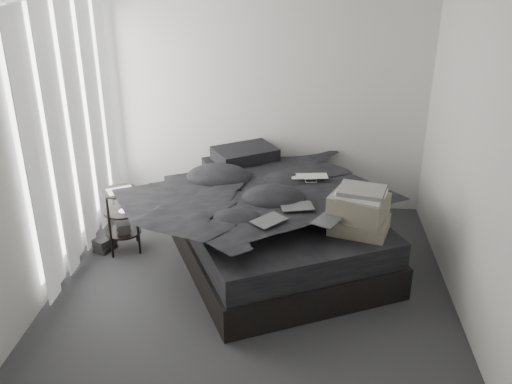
# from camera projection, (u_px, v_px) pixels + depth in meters

# --- Properties ---
(floor) EXTENTS (3.60, 4.20, 0.01)m
(floor) POSITION_uv_depth(u_px,v_px,m) (249.00, 308.00, 4.98)
(floor) COLOR #313133
(floor) RESTS_ON ground
(wall_back) EXTENTS (3.60, 0.01, 2.60)m
(wall_back) POSITION_uv_depth(u_px,v_px,m) (265.00, 99.00, 6.34)
(wall_back) COLOR silver
(wall_back) RESTS_ON ground
(wall_front) EXTENTS (3.60, 0.01, 2.60)m
(wall_front) POSITION_uv_depth(u_px,v_px,m) (203.00, 349.00, 2.53)
(wall_front) COLOR silver
(wall_front) RESTS_ON ground
(wall_left) EXTENTS (0.01, 4.20, 2.60)m
(wall_left) POSITION_uv_depth(u_px,v_px,m) (25.00, 163.00, 4.57)
(wall_left) COLOR silver
(wall_left) RESTS_ON ground
(wall_right) EXTENTS (0.01, 4.20, 2.60)m
(wall_right) POSITION_uv_depth(u_px,v_px,m) (484.00, 178.00, 4.31)
(wall_right) COLOR silver
(wall_right) RESTS_ON ground
(window_left) EXTENTS (0.02, 2.00, 2.30)m
(window_left) POSITION_uv_depth(u_px,v_px,m) (69.00, 123.00, 5.37)
(window_left) COLOR white
(window_left) RESTS_ON wall_left
(curtain_left) EXTENTS (0.06, 2.12, 2.48)m
(curtain_left) POSITION_uv_depth(u_px,v_px,m) (75.00, 131.00, 5.39)
(curtain_left) COLOR white
(curtain_left) RESTS_ON wall_left
(bed) EXTENTS (2.54, 2.81, 0.31)m
(bed) POSITION_uv_depth(u_px,v_px,m) (272.00, 242.00, 5.73)
(bed) COLOR black
(bed) RESTS_ON floor
(mattress) EXTENTS (2.45, 2.72, 0.24)m
(mattress) POSITION_uv_depth(u_px,v_px,m) (272.00, 217.00, 5.61)
(mattress) COLOR black
(mattress) RESTS_ON bed
(duvet) EXTENTS (2.36, 2.49, 0.27)m
(duvet) POSITION_uv_depth(u_px,v_px,m) (275.00, 196.00, 5.46)
(duvet) COLOR black
(duvet) RESTS_ON mattress
(pillow_lower) EXTENTS (0.82, 0.72, 0.16)m
(pillow_lower) POSITION_uv_depth(u_px,v_px,m) (238.00, 167.00, 6.27)
(pillow_lower) COLOR black
(pillow_lower) RESTS_ON mattress
(pillow_upper) EXTENTS (0.78, 0.71, 0.14)m
(pillow_upper) POSITION_uv_depth(u_px,v_px,m) (245.00, 154.00, 6.21)
(pillow_upper) COLOR black
(pillow_upper) RESTS_ON pillow_lower
(laptop) EXTENTS (0.39, 0.28, 0.03)m
(laptop) POSITION_uv_depth(u_px,v_px,m) (310.00, 171.00, 5.63)
(laptop) COLOR silver
(laptop) RESTS_ON duvet
(comic_a) EXTENTS (0.34, 0.34, 0.01)m
(comic_a) POSITION_uv_depth(u_px,v_px,m) (269.00, 212.00, 4.84)
(comic_a) COLOR black
(comic_a) RESTS_ON duvet
(comic_b) EXTENTS (0.32, 0.25, 0.01)m
(comic_b) POSITION_uv_depth(u_px,v_px,m) (297.00, 197.00, 5.08)
(comic_b) COLOR black
(comic_b) RESTS_ON duvet
(comic_c) EXTENTS (0.31, 0.35, 0.01)m
(comic_c) POSITION_uv_depth(u_px,v_px,m) (329.00, 210.00, 4.84)
(comic_c) COLOR black
(comic_c) RESTS_ON duvet
(side_stand) EXTENTS (0.46, 0.46, 0.66)m
(side_stand) POSITION_uv_depth(u_px,v_px,m) (123.00, 221.00, 5.77)
(side_stand) COLOR black
(side_stand) RESTS_ON floor
(papers) EXTENTS (0.31, 0.29, 0.01)m
(papers) POSITION_uv_depth(u_px,v_px,m) (120.00, 191.00, 5.63)
(papers) COLOR white
(papers) RESTS_ON side_stand
(floor_books) EXTENTS (0.22, 0.25, 0.15)m
(floor_books) POSITION_uv_depth(u_px,v_px,m) (105.00, 244.00, 5.86)
(floor_books) COLOR black
(floor_books) RESTS_ON floor
(box_lower) EXTENTS (0.64, 0.57, 0.39)m
(box_lower) POSITION_uv_depth(u_px,v_px,m) (355.00, 265.00, 5.26)
(box_lower) COLOR black
(box_lower) RESTS_ON floor
(box_mid) EXTENTS (0.59, 0.52, 0.30)m
(box_mid) POSITION_uv_depth(u_px,v_px,m) (359.00, 232.00, 5.10)
(box_mid) COLOR #676151
(box_mid) RESTS_ON box_lower
(box_upper) EXTENTS (0.58, 0.54, 0.21)m
(box_upper) POSITION_uv_depth(u_px,v_px,m) (358.00, 206.00, 5.02)
(box_upper) COLOR #676151
(box_upper) RESTS_ON box_mid
(art_book_white) EXTENTS (0.49, 0.44, 0.04)m
(art_book_white) POSITION_uv_depth(u_px,v_px,m) (361.00, 194.00, 4.96)
(art_book_white) COLOR silver
(art_book_white) RESTS_ON box_upper
(art_book_snake) EXTENTS (0.46, 0.40, 0.04)m
(art_book_snake) POSITION_uv_depth(u_px,v_px,m) (362.00, 190.00, 4.93)
(art_book_snake) COLOR silver
(art_book_snake) RESTS_ON art_book_white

